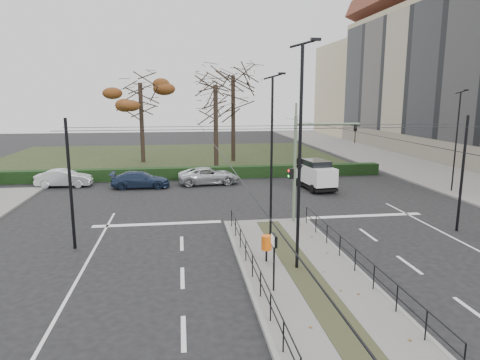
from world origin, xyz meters
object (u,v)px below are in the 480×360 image
(traffic_light, at_px, (301,161))
(streetlamp_sidewalk, at_px, (456,140))
(parked_car_second, at_px, (64,178))
(parked_car_third, at_px, (140,180))
(bare_tree_center, at_px, (233,82))
(bare_tree_near, at_px, (216,91))
(streetlamp_median_far, at_px, (272,156))
(streetlamp_median_near, at_px, (300,157))
(litter_bin, at_px, (267,243))
(info_panel, at_px, (274,247))
(white_van, at_px, (316,174))
(parked_car_fourth, at_px, (209,176))
(rust_tree, at_px, (140,83))

(traffic_light, distance_m, streetlamp_sidewalk, 14.52)
(parked_car_second, distance_m, parked_car_third, 6.07)
(parked_car_third, distance_m, bare_tree_center, 17.26)
(traffic_light, height_order, bare_tree_near, bare_tree_near)
(streetlamp_sidewalk, bearing_deg, streetlamp_median_far, -151.09)
(streetlamp_median_near, bearing_deg, bare_tree_near, 92.39)
(litter_bin, bearing_deg, info_panel, -96.19)
(litter_bin, distance_m, streetlamp_median_far, 4.56)
(litter_bin, height_order, white_van, white_van)
(litter_bin, relative_size, bare_tree_near, 0.11)
(streetlamp_median_near, bearing_deg, bare_tree_center, 87.81)
(streetlamp_median_far, distance_m, parked_car_fourth, 14.70)
(white_van, relative_size, rust_tree, 0.39)
(bare_tree_center, xyz_separation_m, bare_tree_near, (-2.22, -4.28, -1.02))
(streetlamp_sidewalk, height_order, bare_tree_near, bare_tree_near)
(litter_bin, bearing_deg, streetlamp_sidewalk, 35.59)
(parked_car_second, height_order, bare_tree_near, bare_tree_near)
(streetlamp_median_far, distance_m, streetlamp_sidewalk, 17.57)
(streetlamp_median_near, distance_m, parked_car_third, 19.38)
(traffic_light, height_order, streetlamp_median_near, streetlamp_median_near)
(streetlamp_median_near, relative_size, bare_tree_center, 0.74)
(bare_tree_center, bearing_deg, bare_tree_near, -117.40)
(parked_car_second, bearing_deg, info_panel, -148.17)
(traffic_light, distance_m, streetlamp_median_near, 6.84)
(traffic_light, bearing_deg, info_panel, -111.59)
(rust_tree, xyz_separation_m, bare_tree_near, (7.42, -4.89, -0.89))
(parked_car_second, bearing_deg, parked_car_fourth, -91.45)
(traffic_light, height_order, bare_tree_center, bare_tree_center)
(parked_car_fourth, distance_m, bare_tree_center, 14.62)
(streetlamp_sidewalk, bearing_deg, litter_bin, -144.41)
(bare_tree_near, bearing_deg, streetlamp_median_far, -87.80)
(streetlamp_sidewalk, distance_m, rust_tree, 30.12)
(parked_car_fourth, relative_size, bare_tree_center, 0.40)
(parked_car_third, xyz_separation_m, bare_tree_center, (8.79, 12.63, 7.83))
(parked_car_second, height_order, bare_tree_center, bare_tree_center)
(white_van, distance_m, bare_tree_near, 14.08)
(traffic_light, bearing_deg, bare_tree_near, 98.84)
(white_van, bearing_deg, parked_car_fourth, 158.43)
(litter_bin, height_order, streetlamp_median_far, streetlamp_median_far)
(streetlamp_sidewalk, relative_size, white_van, 1.71)
(streetlamp_median_near, height_order, white_van, streetlamp_median_near)
(streetlamp_sidewalk, bearing_deg, info_panel, -139.03)
(litter_bin, distance_m, parked_car_third, 17.76)
(streetlamp_median_far, relative_size, parked_car_third, 1.78)
(rust_tree, relative_size, bare_tree_center, 0.91)
(parked_car_fourth, bearing_deg, white_van, -116.18)
(traffic_light, xyz_separation_m, parked_car_second, (-15.50, 12.14, -2.82))
(litter_bin, height_order, bare_tree_near, bare_tree_near)
(litter_bin, xyz_separation_m, streetlamp_median_near, (1.10, -0.85, 3.72))
(litter_bin, bearing_deg, streetlamp_median_far, 74.67)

